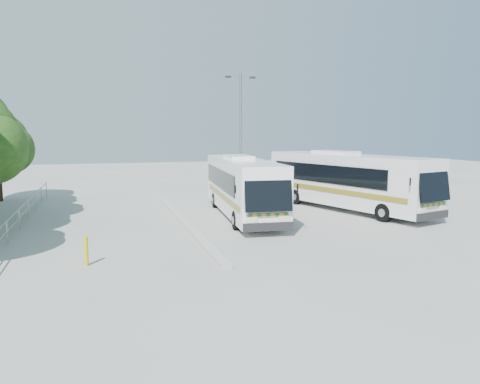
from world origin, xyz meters
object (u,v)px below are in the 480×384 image
object	(u,v)px
coach_main	(242,185)
lamppost	(241,131)
coach_adjacent	(347,180)
bollard	(86,251)

from	to	relation	value
coach_main	lamppost	bearing A→B (deg)	79.15
coach_main	coach_adjacent	xyz separation A→B (m)	(6.45, 0.19, 0.09)
coach_main	bollard	world-z (taller)	coach_main
coach_adjacent	lamppost	distance (m)	8.08
lamppost	bollard	bearing A→B (deg)	-124.35
coach_adjacent	lamppost	world-z (taller)	lamppost
coach_adjacent	bollard	bearing A→B (deg)	-167.60
lamppost	bollard	size ratio (longest dim) A/B	8.30
coach_adjacent	bollard	size ratio (longest dim) A/B	11.75
lamppost	bollard	world-z (taller)	lamppost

